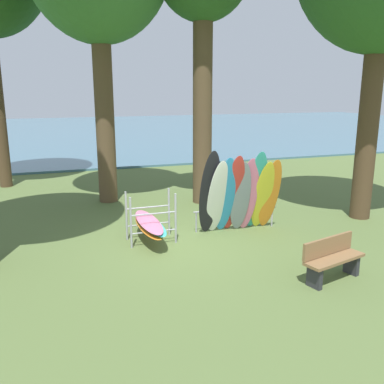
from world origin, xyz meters
TOP-DOWN VIEW (x-y plane):
  - ground_plane at (0.00, 0.00)m, footprint 80.00×80.00m
  - lake_water at (0.00, 28.30)m, footprint 80.00×36.00m
  - leaning_board_pile at (1.61, 0.27)m, footprint 2.30×0.93m
  - board_storage_rack at (-0.76, 0.39)m, footprint 1.15×2.12m
  - park_bench at (2.17, -2.87)m, footprint 1.46×0.76m

SIDE VIEW (x-z plane):
  - ground_plane at x=0.00m, z-range 0.00..0.00m
  - lake_water at x=0.00m, z-range 0.00..0.10m
  - park_bench at x=2.17m, z-range 0.03..0.88m
  - board_storage_rack at x=-0.76m, z-range -0.15..1.10m
  - leaning_board_pile at x=1.61m, z-range -0.10..2.17m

